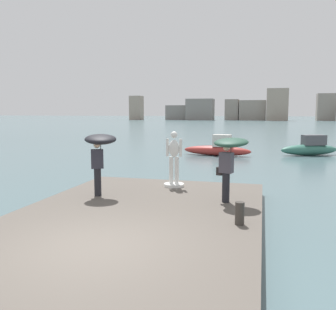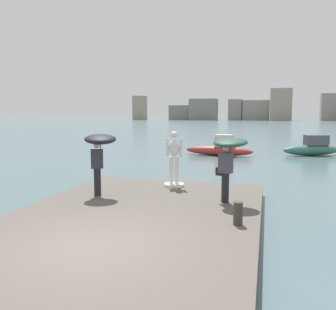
{
  "view_description": "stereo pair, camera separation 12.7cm",
  "coord_description": "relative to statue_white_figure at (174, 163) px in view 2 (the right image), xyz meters",
  "views": [
    {
      "loc": [
        3.18,
        -6.38,
        3.06
      ],
      "look_at": [
        0.0,
        5.78,
        1.55
      ],
      "focal_mm": 38.77,
      "sensor_mm": 36.0,
      "label": 1
    },
    {
      "loc": [
        3.3,
        -6.35,
        3.06
      ],
      "look_at": [
        0.0,
        5.78,
        1.55
      ],
      "focal_mm": 38.77,
      "sensor_mm": 36.0,
      "label": 2
    }
  ],
  "objects": [
    {
      "name": "ground_plane",
      "position": [
        -0.17,
        34.02,
        -1.24
      ],
      "size": [
        400.0,
        400.0,
        0.0
      ],
      "primitive_type": "plane",
      "color": "#4C666B"
    },
    {
      "name": "onlooker_right",
      "position": [
        2.09,
        -1.8,
        0.65
      ],
      "size": [
        1.26,
        1.27,
        1.94
      ],
      "color": "black",
      "rests_on": "pier"
    },
    {
      "name": "boat_mid",
      "position": [
        6.28,
        14.67,
        -0.71
      ],
      "size": [
        4.22,
        2.51,
        1.43
      ],
      "color": "#336B5B",
      "rests_on": "ground"
    },
    {
      "name": "pier",
      "position": [
        -0.17,
        -3.9,
        -1.04
      ],
      "size": [
        6.46,
        10.15,
        0.4
      ],
      "primitive_type": "cube",
      "color": "#564F47",
      "rests_on": "ground"
    },
    {
      "name": "distant_skyline",
      "position": [
        1.42,
        118.99,
        2.72
      ],
      "size": [
        88.16,
        11.08,
        10.81
      ],
      "color": "gray",
      "rests_on": "ground"
    },
    {
      "name": "boat_near",
      "position": [
        0.01,
        12.86,
        -0.76
      ],
      "size": [
        4.87,
        1.58,
        1.47
      ],
      "color": "#9E2D28",
      "rests_on": "ground"
    },
    {
      "name": "mooring_bollard",
      "position": [
        2.54,
        -3.87,
        -0.57
      ],
      "size": [
        0.22,
        0.22,
        0.54
      ],
      "primitive_type": "cylinder",
      "color": "#38332D",
      "rests_on": "pier"
    },
    {
      "name": "statue_white_figure",
      "position": [
        0.0,
        0.0,
        0.0
      ],
      "size": [
        0.71,
        0.71,
        1.97
      ],
      "color": "white",
      "rests_on": "pier"
    },
    {
      "name": "onlooker_left",
      "position": [
        -1.94,
        -1.93,
        0.71
      ],
      "size": [
        1.35,
        1.36,
        2.0
      ],
      "color": "black",
      "rests_on": "pier"
    }
  ]
}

